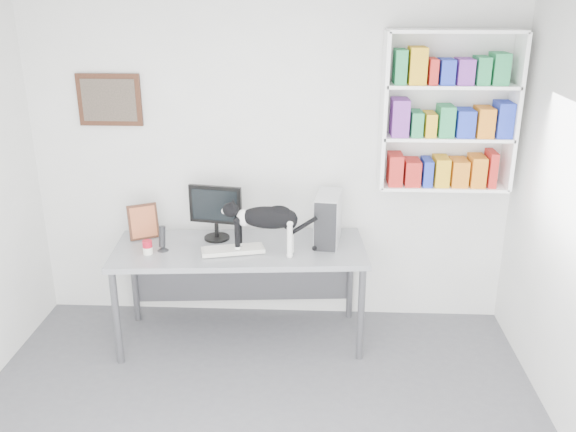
{
  "coord_description": "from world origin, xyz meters",
  "views": [
    {
      "loc": [
        0.39,
        -2.91,
        2.71
      ],
      "look_at": [
        0.17,
        1.53,
        1.08
      ],
      "focal_mm": 38.0,
      "sensor_mm": 36.0,
      "label": 1
    }
  ],
  "objects": [
    {
      "name": "speaker",
      "position": [
        -0.8,
        1.41,
        0.93
      ],
      "size": [
        0.11,
        0.11,
        0.21
      ],
      "primitive_type": "cylinder",
      "rotation": [
        0.0,
        0.0,
        -0.31
      ],
      "color": "black",
      "rests_on": "desk"
    },
    {
      "name": "room",
      "position": [
        0.0,
        0.0,
        1.35
      ],
      "size": [
        4.01,
        4.01,
        2.7
      ],
      "color": "#55565B",
      "rests_on": "ground"
    },
    {
      "name": "wall_art",
      "position": [
        -1.3,
        1.97,
        1.9
      ],
      "size": [
        0.52,
        0.04,
        0.42
      ],
      "primitive_type": "cube",
      "color": "#412414",
      "rests_on": "room"
    },
    {
      "name": "keyboard",
      "position": [
        -0.25,
        1.41,
        0.84
      ],
      "size": [
        0.51,
        0.3,
        0.04
      ],
      "primitive_type": "cube",
      "rotation": [
        0.0,
        0.0,
        0.25
      ],
      "color": "beige",
      "rests_on": "desk"
    },
    {
      "name": "leaning_print",
      "position": [
        -1.01,
        1.66,
        0.97
      ],
      "size": [
        0.26,
        0.19,
        0.3
      ],
      "primitive_type": "cube",
      "rotation": [
        0.0,
        0.0,
        0.47
      ],
      "color": "#412414",
      "rests_on": "desk"
    },
    {
      "name": "monitor",
      "position": [
        -0.42,
        1.67,
        1.06
      ],
      "size": [
        0.46,
        0.28,
        0.46
      ],
      "primitive_type": "cube",
      "rotation": [
        0.0,
        0.0,
        -0.18
      ],
      "color": "black",
      "rests_on": "desk"
    },
    {
      "name": "bookshelf",
      "position": [
        1.4,
        1.85,
        1.85
      ],
      "size": [
        1.03,
        0.28,
        1.24
      ],
      "primitive_type": "cube",
      "color": "white",
      "rests_on": "room"
    },
    {
      "name": "soup_can",
      "position": [
        -0.9,
        1.34,
        0.88
      ],
      "size": [
        0.09,
        0.09,
        0.11
      ],
      "primitive_type": "cylinder",
      "rotation": [
        0.0,
        0.0,
        -0.25
      ],
      "color": "#B10F22",
      "rests_on": "desk"
    },
    {
      "name": "desk",
      "position": [
        -0.21,
        1.51,
        0.41
      ],
      "size": [
        2.03,
        0.92,
        0.82
      ],
      "primitive_type": "cube",
      "rotation": [
        0.0,
        0.0,
        0.08
      ],
      "color": "gray",
      "rests_on": "room"
    },
    {
      "name": "pc_tower",
      "position": [
        0.48,
        1.64,
        1.03
      ],
      "size": [
        0.23,
        0.43,
        0.41
      ],
      "primitive_type": "cube",
      "rotation": [
        0.0,
        0.0,
        -0.13
      ],
      "color": "silver",
      "rests_on": "desk"
    },
    {
      "name": "cat",
      "position": [
        0.01,
        1.39,
        1.03
      ],
      "size": [
        0.66,
        0.22,
        0.4
      ],
      "primitive_type": null,
      "rotation": [
        0.0,
        0.0,
        -0.08
      ],
      "color": "black",
      "rests_on": "desk"
    }
  ]
}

